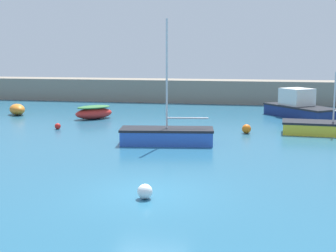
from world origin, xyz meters
name	(u,v)px	position (x,y,z in m)	size (l,w,h in m)	color
ground_plane	(149,196)	(0.00, 0.00, -0.10)	(120.00, 120.00, 0.20)	#235B7A
harbor_breakwater	(219,91)	(0.00, 28.05, 1.02)	(59.21, 3.01, 2.05)	gray
sailboat_tall_mast	(167,135)	(-1.00, 8.20, 0.43)	(4.85, 2.28, 6.20)	#2D56B7
fishing_dinghy_green	(17,109)	(-13.89, 16.82, 0.40)	(1.97, 2.06, 0.81)	orange
cabin_cruiser_white	(299,107)	(6.35, 19.43, 0.72)	(5.11, 5.70, 2.03)	navy
sailboat_short_mast	(333,128)	(7.63, 12.52, 0.37)	(5.91, 2.08, 3.52)	yellow
rowboat_with_red_cover	(94,112)	(-7.65, 15.93, 0.47)	(2.82, 2.84, 0.94)	red
mooring_buoy_white	(145,191)	(0.02, -0.66, 0.24)	(0.48, 0.48, 0.48)	white
mooring_buoy_red	(58,126)	(-8.30, 11.37, 0.18)	(0.36, 0.36, 0.36)	red
mooring_buoy_orange	(246,129)	(2.87, 12.05, 0.26)	(0.52, 0.52, 0.52)	orange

